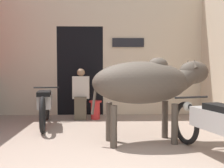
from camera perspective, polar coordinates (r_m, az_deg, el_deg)
wall_back_with_doorway at (r=7.30m, az=-4.44°, el=6.08°), size 5.60×0.93×3.64m
cow at (r=4.39m, az=7.62°, el=0.31°), size 2.08×1.00×1.42m
motorcycle_near at (r=3.91m, az=21.34°, el=-8.28°), size 0.74×2.03×0.80m
motorcycle_far at (r=5.84m, az=-14.38°, el=-4.33°), size 0.58×2.05×0.81m
shopkeeper_seated at (r=6.46m, az=-6.80°, el=-1.89°), size 0.41×0.33×1.24m
plastic_stool at (r=6.46m, az=-3.64°, el=-5.53°), size 0.32×0.32×0.45m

